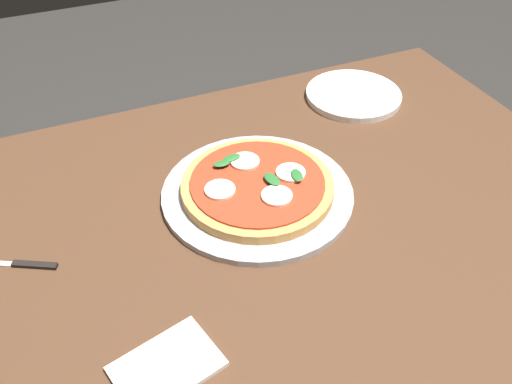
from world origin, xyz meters
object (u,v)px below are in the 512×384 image
Objects in this scene: napkin at (167,367)px; pizza at (256,186)px; knife at (13,264)px; dining_table at (268,264)px; serving_tray at (256,194)px; plate_white at (353,95)px.

pizza is at bearing 47.91° from napkin.
pizza is 0.40m from knife.
dining_table is 7.09× the size of knife.
serving_tray is at bearing 47.90° from napkin.
plate_white is at bearing 40.45° from napkin.
dining_table is 3.64× the size of serving_tray.
dining_table is 0.42m from knife.
plate_white is 1.58× the size of napkin.
dining_table is at bearing -86.97° from serving_tray.
dining_table is 9.22× the size of napkin.
serving_tray is 1.60× the size of plate_white.
dining_table is 0.15m from pizza.
napkin reaches higher than dining_table.
napkin is 0.31m from knife.
pizza is 0.39m from plate_white.
pizza is at bearing -146.30° from plate_white.
napkin is at bearing -132.10° from serving_tray.
knife is (-0.40, 0.00, -0.00)m from serving_tray.
napkin is at bearing -139.55° from plate_white.
plate_white is at bearing 33.70° from pizza.
napkin is (-0.23, -0.26, -0.00)m from serving_tray.
serving_tray is 0.35m from napkin.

